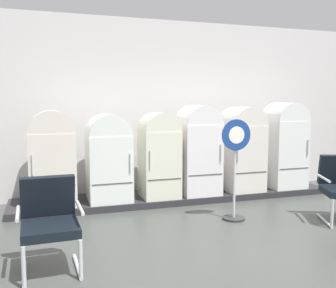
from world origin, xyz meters
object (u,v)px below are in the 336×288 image
object	(u,v)px
refrigerator_3	(198,147)
sign_stand	(235,172)
refrigerator_0	(52,155)
refrigerator_2	(159,153)
armchair_left	(50,219)
refrigerator_5	(284,143)
refrigerator_4	(242,146)
refrigerator_1	(108,155)

from	to	relation	value
refrigerator_3	sign_stand	size ratio (longest dim) A/B	1.06
refrigerator_0	refrigerator_3	xyz separation A→B (m)	(2.39, 0.01, 0.04)
refrigerator_2	refrigerator_3	size ratio (longest dim) A/B	0.92
armchair_left	sign_stand	world-z (taller)	sign_stand
refrigerator_5	armchair_left	size ratio (longest dim) A/B	1.69
refrigerator_4	sign_stand	world-z (taller)	refrigerator_4
refrigerator_3	sign_stand	bearing A→B (deg)	-87.96
refrigerator_3	refrigerator_4	bearing A→B (deg)	-0.50
refrigerator_2	sign_stand	xyz separation A→B (m)	(0.75, -1.21, -0.16)
refrigerator_2	armchair_left	world-z (taller)	refrigerator_2
refrigerator_1	sign_stand	world-z (taller)	refrigerator_1
refrigerator_0	armchair_left	xyz separation A→B (m)	(-0.09, -2.14, -0.35)
refrigerator_5	armchair_left	xyz separation A→B (m)	(-4.19, -2.12, -0.42)
refrigerator_5	armchair_left	bearing A→B (deg)	-153.16
refrigerator_2	refrigerator_3	bearing A→B (deg)	4.21
refrigerator_1	refrigerator_5	distance (m)	3.25
refrigerator_0	armchair_left	distance (m)	2.17
refrigerator_0	sign_stand	bearing A→B (deg)	-27.15
refrigerator_5	refrigerator_2	bearing A→B (deg)	-179.39
refrigerator_3	refrigerator_4	world-z (taller)	refrigerator_3
refrigerator_2	refrigerator_3	world-z (taller)	refrigerator_3
refrigerator_0	refrigerator_1	distance (m)	0.86
refrigerator_2	refrigerator_0	bearing A→B (deg)	178.58
refrigerator_4	armchair_left	distance (m)	3.97
refrigerator_0	refrigerator_3	world-z (taller)	refrigerator_3
armchair_left	refrigerator_3	bearing A→B (deg)	40.87
refrigerator_1	armchair_left	world-z (taller)	refrigerator_1
refrigerator_0	armchair_left	bearing A→B (deg)	-92.29
refrigerator_5	refrigerator_0	bearing A→B (deg)	179.78
refrigerator_0	refrigerator_2	xyz separation A→B (m)	(1.69, -0.04, -0.02)
refrigerator_1	refrigerator_5	world-z (taller)	refrigerator_5
refrigerator_2	sign_stand	distance (m)	1.43
refrigerator_0	sign_stand	distance (m)	2.75
refrigerator_5	refrigerator_3	bearing A→B (deg)	179.12
armchair_left	sign_stand	size ratio (longest dim) A/B	0.64
refrigerator_5	armchair_left	distance (m)	4.71
refrigerator_2	refrigerator_4	size ratio (longest dim) A/B	0.94
refrigerator_1	refrigerator_5	size ratio (longest dim) A/B	0.89
refrigerator_5	sign_stand	size ratio (longest dim) A/B	1.09
refrigerator_0	sign_stand	xyz separation A→B (m)	(2.44, -1.25, -0.18)
refrigerator_4	sign_stand	distance (m)	1.50
refrigerator_0	refrigerator_4	distance (m)	3.24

